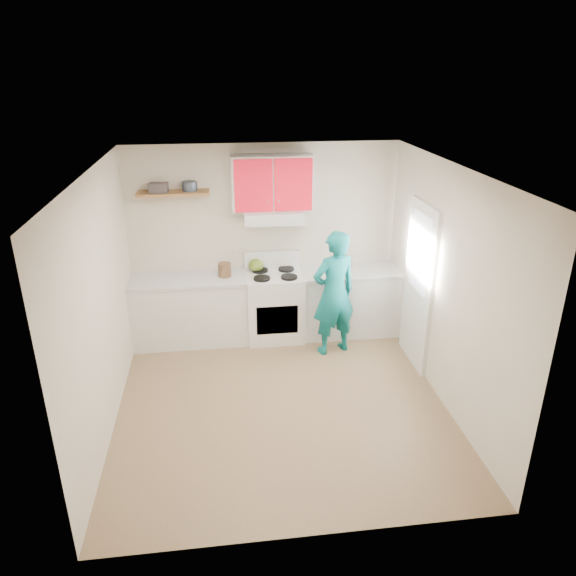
{
  "coord_description": "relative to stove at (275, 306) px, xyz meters",
  "views": [
    {
      "loc": [
        -0.59,
        -5.07,
        3.53
      ],
      "look_at": [
        0.15,
        0.55,
        1.15
      ],
      "focal_mm": 33.5,
      "sensor_mm": 36.0,
      "label": 1
    }
  ],
  "objects": [
    {
      "name": "stove",
      "position": [
        0.0,
        0.0,
        0.0
      ],
      "size": [
        0.76,
        0.65,
        0.92
      ],
      "primitive_type": "cube",
      "color": "white",
      "rests_on": "floor"
    },
    {
      "name": "ceiling",
      "position": [
        -0.1,
        -1.57,
        2.14
      ],
      "size": [
        3.6,
        3.8,
        0.04
      ],
      "primitive_type": "cube",
      "color": "white",
      "rests_on": "floor"
    },
    {
      "name": "person",
      "position": [
        0.71,
        -0.51,
        0.37
      ],
      "size": [
        0.7,
        0.56,
        1.65
      ],
      "primitive_type": "imported",
      "rotation": [
        0.0,
        0.0,
        3.45
      ],
      "color": "#0C6E73",
      "rests_on": "floor"
    },
    {
      "name": "counter_left",
      "position": [
        -1.14,
        0.02,
        -0.01
      ],
      "size": [
        1.52,
        0.6,
        0.9
      ],
      "primitive_type": "cube",
      "color": "silver",
      "rests_on": "floor"
    },
    {
      "name": "door_glass",
      "position": [
        1.65,
        -0.88,
        0.99
      ],
      "size": [
        0.01,
        0.55,
        0.95
      ],
      "primitive_type": "cube",
      "color": "white",
      "rests_on": "door"
    },
    {
      "name": "counter_right",
      "position": [
        1.04,
        0.02,
        -0.01
      ],
      "size": [
        1.32,
        0.6,
        0.9
      ],
      "primitive_type": "cube",
      "color": "silver",
      "rests_on": "floor"
    },
    {
      "name": "left_wall",
      "position": [
        -1.9,
        -1.57,
        0.84
      ],
      "size": [
        0.04,
        3.8,
        2.6
      ],
      "primitive_type": "cube",
      "color": "beige",
      "rests_on": "floor"
    },
    {
      "name": "back_wall",
      "position": [
        -0.1,
        0.32,
        0.84
      ],
      "size": [
        3.6,
        0.04,
        2.6
      ],
      "primitive_type": "cube",
      "color": "beige",
      "rests_on": "floor"
    },
    {
      "name": "tin",
      "position": [
        -1.04,
        0.2,
        1.64
      ],
      "size": [
        0.19,
        0.19,
        0.12
      ],
      "primitive_type": "cylinder",
      "rotation": [
        0.0,
        0.0,
        -0.0
      ],
      "color": "#333D4C",
      "rests_on": "shelf"
    },
    {
      "name": "front_wall",
      "position": [
        -0.1,
        -3.47,
        0.84
      ],
      "size": [
        3.6,
        0.04,
        2.6
      ],
      "primitive_type": "cube",
      "color": "beige",
      "rests_on": "floor"
    },
    {
      "name": "upper_cabinets",
      "position": [
        0.0,
        0.16,
        1.66
      ],
      "size": [
        1.02,
        0.33,
        0.7
      ],
      "primitive_type": "cube",
      "color": "red",
      "rests_on": "back_wall"
    },
    {
      "name": "right_wall",
      "position": [
        1.7,
        -1.57,
        0.84
      ],
      "size": [
        0.04,
        3.8,
        2.6
      ],
      "primitive_type": "cube",
      "color": "beige",
      "rests_on": "floor"
    },
    {
      "name": "books",
      "position": [
        -1.43,
        0.16,
        1.64
      ],
      "size": [
        0.25,
        0.19,
        0.12
      ],
      "primitive_type": "cube",
      "rotation": [
        0.0,
        0.0,
        -0.14
      ],
      "color": "#41393B",
      "rests_on": "shelf"
    },
    {
      "name": "door",
      "position": [
        1.68,
        -0.88,
        0.56
      ],
      "size": [
        0.05,
        0.85,
        2.05
      ],
      "primitive_type": "cube",
      "color": "white",
      "rests_on": "floor"
    },
    {
      "name": "floor",
      "position": [
        -0.1,
        -1.57,
        -0.46
      ],
      "size": [
        3.8,
        3.8,
        0.0
      ],
      "primitive_type": "plane",
      "color": "brown",
      "rests_on": "ground"
    },
    {
      "name": "cutting_board",
      "position": [
        0.94,
        0.04,
        0.45
      ],
      "size": [
        0.34,
        0.27,
        0.02
      ],
      "primitive_type": "cube",
      "rotation": [
        0.0,
        0.0,
        0.17
      ],
      "color": "olive",
      "rests_on": "counter_right"
    },
    {
      "name": "range_hood",
      "position": [
        0.0,
        0.1,
        1.24
      ],
      "size": [
        0.76,
        0.44,
        0.15
      ],
      "primitive_type": "cube",
      "color": "silver",
      "rests_on": "back_wall"
    },
    {
      "name": "shelf",
      "position": [
        -1.25,
        0.18,
        1.56
      ],
      "size": [
        0.9,
        0.3,
        0.04
      ],
      "primitive_type": "cube",
      "color": "brown",
      "rests_on": "back_wall"
    },
    {
      "name": "kettle",
      "position": [
        -0.23,
        0.16,
        0.55
      ],
      "size": [
        0.25,
        0.25,
        0.17
      ],
      "primitive_type": "ellipsoid",
      "rotation": [
        0.0,
        0.0,
        0.28
      ],
      "color": "#55721F",
      "rests_on": "stove"
    },
    {
      "name": "silicone_mat",
      "position": [
        1.4,
        -0.0,
        0.44
      ],
      "size": [
        0.35,
        0.31,
        0.01
      ],
      "primitive_type": "cube",
      "rotation": [
        0.0,
        0.0,
        -0.16
      ],
      "color": "red",
      "rests_on": "counter_right"
    },
    {
      "name": "crock",
      "position": [
        -0.66,
        0.03,
        0.54
      ],
      "size": [
        0.18,
        0.18,
        0.2
      ],
      "primitive_type": "cylinder",
      "rotation": [
        0.0,
        0.0,
        -0.04
      ],
      "color": "#4C3521",
      "rests_on": "counter_left"
    }
  ]
}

